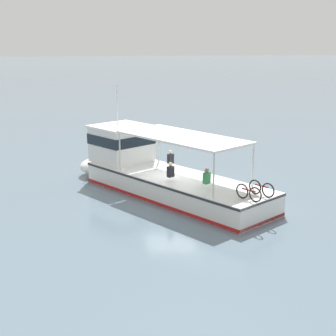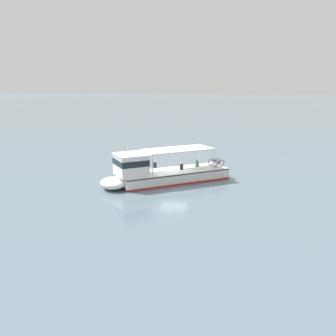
{
  "view_description": "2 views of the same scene",
  "coord_description": "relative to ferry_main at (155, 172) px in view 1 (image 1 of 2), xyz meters",
  "views": [
    {
      "loc": [
        -24.02,
        3.66,
        7.84
      ],
      "look_at": [
        0.51,
        0.05,
        1.4
      ],
      "focal_mm": 53.9,
      "sensor_mm": 36.0,
      "label": 1
    },
    {
      "loc": [
        -5.31,
        36.14,
        9.99
      ],
      "look_at": [
        0.51,
        0.05,
        1.4
      ],
      "focal_mm": 41.6,
      "sensor_mm": 36.0,
      "label": 2
    }
  ],
  "objects": [
    {
      "name": "ground_plane",
      "position": [
        -1.35,
        -0.63,
        -1.02
      ],
      "size": [
        400.0,
        400.0,
        0.0
      ],
      "primitive_type": "plane",
      "color": "slate"
    },
    {
      "name": "ferry_main",
      "position": [
        0.0,
        0.0,
        0.0
      ],
      "size": [
        12.2,
        9.8,
        5.32
      ],
      "color": "white",
      "rests_on": "ground"
    }
  ]
}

